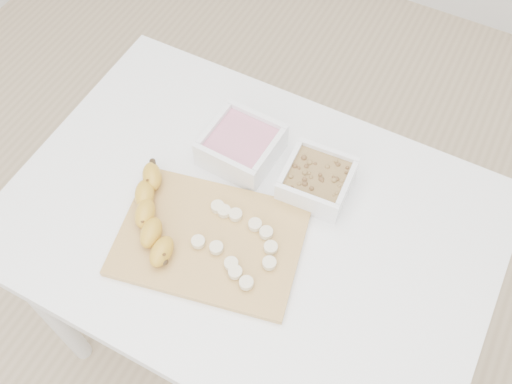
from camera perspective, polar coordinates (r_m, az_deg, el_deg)
The scene contains 7 objects.
ground at distance 1.87m, azimuth -0.44°, elevation -14.09°, with size 3.50×3.50×0.00m, color #C6AD89.
table at distance 1.26m, azimuth -0.64°, elevation -4.80°, with size 1.00×0.70×0.75m.
bowl_yogurt at distance 1.23m, azimuth -1.47°, elevation 4.70°, with size 0.16×0.16×0.07m.
bowl_granola at distance 1.19m, azimuth 6.11°, elevation 1.20°, with size 0.14×0.14×0.06m.
cutting_board at distance 1.15m, azimuth -4.61°, elevation -4.78°, with size 0.36×0.26×0.01m, color tan.
banana at distance 1.16m, azimuth -10.26°, elevation -2.32°, with size 0.06×0.23×0.04m, color #C18D24, non-canonical shape.
banana_slices at distance 1.12m, azimuth -1.74°, elevation -5.00°, with size 0.18×0.15×0.02m.
Camera 1 is at (0.28, -0.51, 1.77)m, focal length 40.00 mm.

